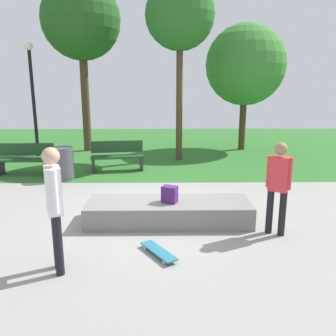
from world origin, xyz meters
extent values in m
plane|color=gray|center=(0.00, 0.00, 0.00)|extent=(28.00, 28.00, 0.00)
cube|color=#2D6B28|center=(0.00, 8.07, 0.00)|extent=(26.60, 11.87, 0.01)
cube|color=gray|center=(0.46, -0.64, 0.21)|extent=(3.15, 0.99, 0.42)
cube|color=#4C1E66|center=(0.48, -0.69, 0.58)|extent=(0.34, 0.29, 0.32)
cylinder|color=black|center=(-1.10, -2.55, 0.44)|extent=(0.12, 0.12, 0.88)
cylinder|color=black|center=(-1.18, -2.34, 0.44)|extent=(0.12, 0.12, 0.88)
cube|color=white|center=(-1.14, -2.45, 1.21)|extent=(0.30, 0.37, 0.66)
cylinder|color=white|center=(-1.07, -2.60, 1.23)|extent=(0.09, 0.09, 0.61)
cylinder|color=white|center=(-1.20, -2.29, 1.23)|extent=(0.09, 0.09, 0.61)
sphere|color=tan|center=(-1.14, -2.45, 1.68)|extent=(0.24, 0.24, 0.24)
cylinder|color=black|center=(2.26, -1.17, 0.40)|extent=(0.12, 0.12, 0.81)
cylinder|color=black|center=(2.45, -1.28, 0.40)|extent=(0.12, 0.12, 0.81)
cube|color=red|center=(2.35, -1.23, 1.11)|extent=(0.38, 0.33, 0.61)
cylinder|color=red|center=(2.21, -1.14, 1.13)|extent=(0.09, 0.09, 0.56)
cylinder|color=red|center=(2.50, -1.31, 1.13)|extent=(0.09, 0.09, 0.56)
sphere|color=#9E7556|center=(2.35, -1.23, 1.55)|extent=(0.22, 0.22, 0.22)
cube|color=teal|center=(0.28, -2.00, 0.07)|extent=(0.61, 0.78, 0.02)
cylinder|color=silver|center=(0.50, -2.19, 0.03)|extent=(0.06, 0.06, 0.06)
cylinder|color=silver|center=(0.37, -2.28, 0.03)|extent=(0.06, 0.06, 0.06)
cylinder|color=silver|center=(0.19, -1.72, 0.03)|extent=(0.06, 0.06, 0.06)
cylinder|color=silver|center=(0.06, -1.81, 0.03)|extent=(0.06, 0.06, 0.06)
cube|color=#1E4223|center=(-3.74, 3.06, 0.45)|extent=(1.60, 0.44, 0.06)
cube|color=#1E4223|center=(-3.74, 3.28, 0.73)|extent=(1.60, 0.06, 0.36)
cube|color=#2D2D33|center=(-3.00, 3.06, 0.23)|extent=(0.08, 0.40, 0.45)
cube|color=#2D2D33|center=(-4.47, 3.06, 0.23)|extent=(0.08, 0.40, 0.45)
cube|color=#1E4223|center=(-1.06, 3.46, 0.45)|extent=(1.65, 0.67, 0.06)
cube|color=#1E4223|center=(-1.09, 3.68, 0.73)|extent=(1.59, 0.29, 0.36)
cube|color=#2D2D33|center=(-0.33, 3.57, 0.23)|extent=(0.14, 0.40, 0.45)
cube|color=#2D2D33|center=(-1.79, 3.36, 0.23)|extent=(0.14, 0.40, 0.45)
cylinder|color=#4C3823|center=(0.91, 5.20, 2.08)|extent=(0.22, 0.22, 4.16)
sphere|color=#286623|center=(0.91, 5.20, 4.85)|extent=(2.30, 2.30, 2.30)
cylinder|color=#4C3823|center=(-2.72, 6.94, 2.05)|extent=(0.31, 0.31, 4.09)
sphere|color=#23561E|center=(-2.72, 6.94, 4.98)|extent=(2.97, 2.97, 2.97)
cylinder|color=#42301E|center=(3.59, 7.10, 1.21)|extent=(0.26, 0.26, 2.42)
sphere|color=#387F2D|center=(3.59, 7.10, 3.36)|extent=(3.13, 3.13, 3.13)
cylinder|color=black|center=(-4.35, 5.83, 1.90)|extent=(0.12, 0.12, 3.80)
sphere|color=silver|center=(-4.35, 5.83, 3.92)|extent=(0.28, 0.28, 0.28)
cylinder|color=#4C4C51|center=(-2.46, 2.50, 0.46)|extent=(0.59, 0.59, 0.92)
camera|label=1|loc=(0.37, -6.95, 2.60)|focal=36.86mm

